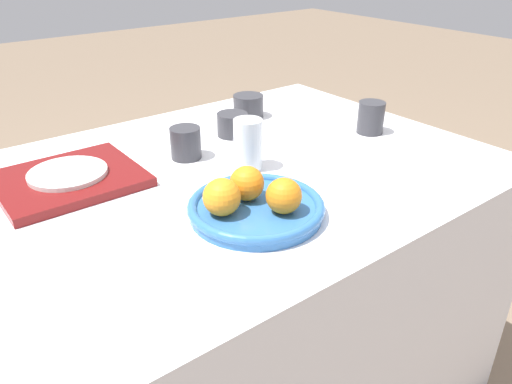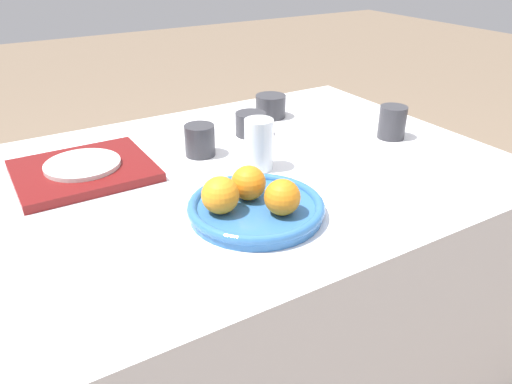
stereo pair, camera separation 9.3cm
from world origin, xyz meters
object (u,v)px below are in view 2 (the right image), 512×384
Objects in this scene: serving_tray at (84,171)px; cup_3 at (251,124)px; orange_0 at (220,195)px; cup_0 at (392,122)px; cup_1 at (271,106)px; side_plate at (82,164)px; cup_2 at (200,140)px; fruit_platter at (256,208)px; orange_2 at (282,197)px; orange_1 at (248,183)px; water_glass at (259,145)px.

serving_tray is 3.57× the size of cup_3.
cup_0 is (0.58, 0.15, -0.01)m from orange_0.
cup_1 is at bearing 48.63° from orange_0.
cup_2 reaches higher than side_plate.
orange_0 is 0.83× the size of cup_0.
fruit_platter is 0.07m from orange_2.
orange_2 is 0.89× the size of cup_2.
orange_1 is at bearing -96.60° from cup_2.
serving_tray is at bearing 122.97° from orange_2.
serving_tray is (-0.17, 0.34, -0.05)m from orange_0.
orange_0 is 0.11m from orange_2.
orange_2 reaches higher than cup_0.
side_plate is at bearing 122.97° from orange_2.
water_glass reaches higher than cup_2.
cup_3 is (0.28, 0.36, -0.03)m from orange_0.
water_glass is 0.40× the size of serving_tray.
fruit_platter is 1.59× the size of side_plate.
orange_0 reaches higher than cup_3.
cup_0 is 0.35m from cup_1.
orange_2 is 0.77× the size of cup_1.
orange_0 reaches higher than cup_1.
orange_2 is (0.09, -0.06, -0.00)m from orange_0.
orange_1 reaches higher than side_plate.
cup_2 is 0.93× the size of cup_3.
cup_2 is (0.27, -0.03, 0.03)m from serving_tray.
orange_0 is 0.60m from cup_0.
orange_1 reaches higher than fruit_platter.
orange_0 reaches higher than cup_0.
serving_tray is at bearing 153.74° from water_glass.
cup_0 reaches higher than fruit_platter.
cup_2 is 0.18m from cup_3.
water_glass reaches higher than orange_0.
orange_0 is 0.38m from side_plate.
cup_0 is at bearing 17.79° from fruit_platter.
orange_1 is 0.23× the size of serving_tray.
side_plate is 1.95× the size of cup_0.
cup_0 reaches higher than serving_tray.
orange_1 is (0.07, 0.02, -0.00)m from orange_0.
fruit_platter is 2.23× the size of water_glass.
cup_0 is 1.12× the size of cup_2.
orange_1 is at bearing 15.15° from orange_0.
orange_1 is at bearing -165.44° from cup_0.
cup_2 is (-0.48, 0.16, -0.00)m from cup_0.
fruit_platter is at bearing -162.21° from cup_0.
orange_0 is 1.04× the size of orange_2.
orange_2 is 0.61m from cup_1.
side_plate is at bearing 153.74° from water_glass.
orange_0 is at bearing -108.74° from cup_2.
cup_3 is (0.45, 0.02, 0.01)m from side_plate.
orange_0 is at bearing -165.37° from cup_0.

